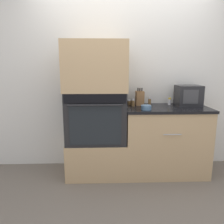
# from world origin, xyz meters

# --- Properties ---
(ground_plane) EXTENTS (12.00, 12.00, 0.00)m
(ground_plane) POSITION_xyz_m (0.00, 0.00, 0.00)
(ground_plane) COLOR #6B6056
(wall_back) EXTENTS (8.00, 0.05, 2.50)m
(wall_back) POSITION_xyz_m (0.00, 0.63, 1.25)
(wall_back) COLOR silver
(wall_back) RESTS_ON ground_plane
(oven_cabinet_base) EXTENTS (0.78, 0.60, 0.48)m
(oven_cabinet_base) POSITION_xyz_m (-0.39, 0.30, 0.24)
(oven_cabinet_base) COLOR tan
(oven_cabinet_base) RESTS_ON ground_plane
(wall_oven) EXTENTS (0.76, 0.64, 0.66)m
(wall_oven) POSITION_xyz_m (-0.39, 0.30, 0.81)
(wall_oven) COLOR black
(wall_oven) RESTS_ON oven_cabinet_base
(oven_cabinet_upper) EXTENTS (0.78, 0.60, 0.62)m
(oven_cabinet_upper) POSITION_xyz_m (-0.39, 0.30, 1.45)
(oven_cabinet_upper) COLOR tan
(oven_cabinet_upper) RESTS_ON wall_oven
(counter_unit) EXTENTS (1.10, 0.63, 0.93)m
(counter_unit) POSITION_xyz_m (0.54, 0.30, 0.46)
(counter_unit) COLOR tan
(counter_unit) RESTS_ON ground_plane
(microwave) EXTENTS (0.33, 0.27, 0.27)m
(microwave) POSITION_xyz_m (0.87, 0.41, 1.06)
(microwave) COLOR #232326
(microwave) RESTS_ON counter_unit
(knife_block) EXTENTS (0.11, 0.13, 0.24)m
(knife_block) POSITION_xyz_m (0.20, 0.45, 1.02)
(knife_block) COLOR olive
(knife_block) RESTS_ON counter_unit
(bowl) EXTENTS (0.13, 0.13, 0.06)m
(bowl) POSITION_xyz_m (0.24, 0.12, 0.95)
(bowl) COLOR #517599
(bowl) RESTS_ON counter_unit
(condiment_jar_near) EXTENTS (0.06, 0.06, 0.07)m
(condiment_jar_near) POSITION_xyz_m (0.06, 0.51, 0.96)
(condiment_jar_near) COLOR brown
(condiment_jar_near) RESTS_ON counter_unit
(condiment_jar_mid) EXTENTS (0.04, 0.04, 0.10)m
(condiment_jar_mid) POSITION_xyz_m (0.63, 0.47, 0.97)
(condiment_jar_mid) COLOR silver
(condiment_jar_mid) RESTS_ON counter_unit
(condiment_jar_far) EXTENTS (0.05, 0.05, 0.10)m
(condiment_jar_far) POSITION_xyz_m (0.10, 0.37, 0.97)
(condiment_jar_far) COLOR brown
(condiment_jar_far) RESTS_ON counter_unit
(condiment_jar_back) EXTENTS (0.04, 0.04, 0.11)m
(condiment_jar_back) POSITION_xyz_m (0.35, 0.47, 0.98)
(condiment_jar_back) COLOR brown
(condiment_jar_back) RESTS_ON counter_unit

